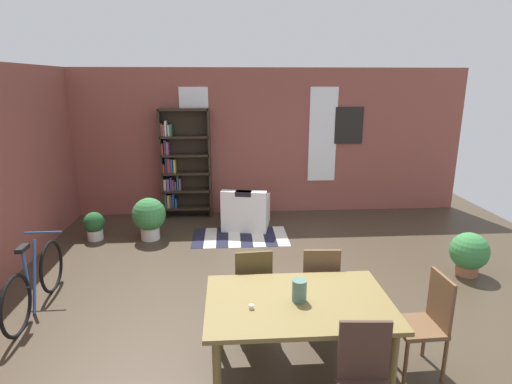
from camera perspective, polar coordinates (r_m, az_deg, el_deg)
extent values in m
plane|color=#3E3225|center=(5.19, 3.63, -15.11)|extent=(9.47, 9.47, 0.00)
cube|color=brown|center=(8.25, 0.45, 6.89)|extent=(8.18, 0.12, 2.85)
cube|color=white|center=(8.17, -8.42, 7.65)|extent=(0.55, 0.02, 1.85)
cube|color=white|center=(8.35, 9.19, 7.79)|extent=(0.55, 0.02, 1.85)
cube|color=brown|center=(3.74, 5.88, -14.94)|extent=(1.61, 1.06, 0.04)
cylinder|color=brown|center=(3.56, -5.37, -24.14)|extent=(0.07, 0.07, 0.72)
cylinder|color=brown|center=(3.79, 18.33, -22.20)|extent=(0.07, 0.07, 0.72)
cylinder|color=brown|center=(4.26, -5.11, -16.82)|extent=(0.07, 0.07, 0.72)
cylinder|color=brown|center=(4.45, 14.11, -15.74)|extent=(0.07, 0.07, 0.72)
cylinder|color=#4C7266|center=(3.68, 6.00, -13.36)|extent=(0.13, 0.13, 0.19)
cylinder|color=silver|center=(3.59, -0.64, -15.56)|extent=(0.04, 0.04, 0.04)
cube|color=brown|center=(4.21, 21.47, -16.95)|extent=(0.41, 0.41, 0.04)
cube|color=brown|center=(4.17, 24.13, -13.59)|extent=(0.04, 0.38, 0.50)
cylinder|color=brown|center=(4.39, 17.84, -18.73)|extent=(0.04, 0.04, 0.43)
cylinder|color=brown|center=(4.13, 19.96, -21.37)|extent=(0.04, 0.04, 0.43)
cylinder|color=brown|center=(4.54, 22.22, -17.98)|extent=(0.04, 0.04, 0.43)
cylinder|color=brown|center=(4.28, 24.59, -20.42)|extent=(0.04, 0.04, 0.43)
cube|color=#4F3F21|center=(4.56, -0.62, -13.12)|extent=(0.43, 0.43, 0.04)
cube|color=#4F3F21|center=(4.29, -0.29, -11.34)|extent=(0.38, 0.06, 0.50)
cylinder|color=#4F3F21|center=(4.86, 1.27, -14.42)|extent=(0.04, 0.04, 0.43)
cylinder|color=#4F3F21|center=(4.82, -3.10, -14.70)|extent=(0.04, 0.04, 0.43)
cylinder|color=#4F3F21|center=(4.55, 2.05, -16.63)|extent=(0.04, 0.04, 0.43)
cylinder|color=#4F3F21|center=(4.51, -2.66, -16.96)|extent=(0.04, 0.04, 0.43)
cube|color=brown|center=(4.66, 8.54, -12.69)|extent=(0.42, 0.42, 0.04)
cube|color=brown|center=(4.38, 9.03, -10.92)|extent=(0.38, 0.05, 0.50)
cylinder|color=brown|center=(4.95, 10.24, -14.05)|extent=(0.04, 0.04, 0.43)
cylinder|color=brown|center=(4.90, 5.97, -14.20)|extent=(0.04, 0.04, 0.43)
cylinder|color=brown|center=(4.65, 11.05, -16.20)|extent=(0.04, 0.04, 0.43)
cylinder|color=brown|center=(4.59, 6.46, -16.40)|extent=(0.04, 0.04, 0.43)
cube|color=#422B23|center=(3.32, 14.69, -20.54)|extent=(0.38, 0.06, 0.50)
cube|color=#2D2319|center=(8.14, -12.86, 3.74)|extent=(0.04, 0.28, 2.11)
cube|color=#2D2319|center=(8.05, -6.39, 3.90)|extent=(0.04, 0.28, 2.11)
cube|color=#2D2319|center=(8.22, -9.56, 4.02)|extent=(0.96, 0.01, 2.11)
cube|color=#2D2319|center=(8.30, -9.38, -2.12)|extent=(0.92, 0.28, 0.04)
cube|color=#4C4C51|center=(8.30, -12.31, -1.09)|extent=(0.04, 0.19, 0.29)
cube|color=gold|center=(8.30, -11.93, -1.18)|extent=(0.04, 0.20, 0.26)
cube|color=#4C4C51|center=(8.29, -11.62, -1.17)|extent=(0.04, 0.17, 0.26)
cube|color=#284C8C|center=(8.28, -11.29, -1.09)|extent=(0.04, 0.17, 0.28)
cube|color=#284C8C|center=(8.29, -10.92, -1.43)|extent=(0.03, 0.23, 0.18)
cube|color=#2D2319|center=(8.20, -9.48, 0.22)|extent=(0.92, 0.28, 0.04)
cube|color=white|center=(8.22, -12.40, 1.01)|extent=(0.05, 0.17, 0.21)
cube|color=#8C4C8C|center=(8.21, -11.96, 1.08)|extent=(0.05, 0.23, 0.23)
cube|color=#284C8C|center=(8.20, -11.59, 1.19)|extent=(0.03, 0.20, 0.26)
cube|color=#B22D28|center=(8.20, -11.32, 1.03)|extent=(0.03, 0.21, 0.21)
cube|color=#284C8C|center=(8.20, -11.00, 0.91)|extent=(0.03, 0.20, 0.17)
cube|color=#33724C|center=(8.18, -10.72, 1.32)|extent=(0.03, 0.16, 0.29)
cube|color=#8C4C8C|center=(8.18, -10.42, 1.14)|extent=(0.03, 0.17, 0.24)
cube|color=#2D2319|center=(8.12, -9.59, 2.61)|extent=(0.92, 0.28, 0.04)
cube|color=#B22D28|center=(8.15, -12.56, 3.26)|extent=(0.04, 0.21, 0.17)
cube|color=#284C8C|center=(8.13, -12.24, 3.66)|extent=(0.04, 0.14, 0.28)
cube|color=#B22D28|center=(8.13, -11.88, 3.67)|extent=(0.05, 0.24, 0.28)
cube|color=#284C8C|center=(8.12, -11.52, 3.62)|extent=(0.04, 0.20, 0.27)
cube|color=gold|center=(8.11, -11.12, 3.59)|extent=(0.04, 0.23, 0.25)
cube|color=#2D2319|center=(8.05, -9.70, 5.05)|extent=(0.92, 0.28, 0.04)
cube|color=#B22D28|center=(8.09, -12.73, 5.85)|extent=(0.03, 0.23, 0.21)
cube|color=#4C4C51|center=(8.07, -12.40, 6.07)|extent=(0.04, 0.16, 0.27)
cube|color=#8C4C8C|center=(8.07, -12.07, 5.98)|extent=(0.04, 0.23, 0.24)
cube|color=#2D2319|center=(8.00, -9.81, 7.53)|extent=(0.92, 0.28, 0.04)
cube|color=orange|center=(8.04, -12.90, 8.38)|extent=(0.03, 0.14, 0.23)
cube|color=#8C4C8C|center=(8.03, -12.59, 8.32)|extent=(0.03, 0.22, 0.21)
cube|color=white|center=(8.02, -12.31, 8.59)|extent=(0.03, 0.20, 0.28)
cube|color=white|center=(8.02, -11.92, 8.31)|extent=(0.04, 0.17, 0.20)
cube|color=#33724C|center=(8.01, -11.61, 8.40)|extent=(0.03, 0.24, 0.22)
cube|color=#2D2319|center=(7.95, -9.98, 11.15)|extent=(0.92, 0.28, 0.04)
cube|color=white|center=(7.63, -1.32, -3.27)|extent=(0.94, 0.94, 0.40)
cube|color=white|center=(7.22, -1.71, -1.24)|extent=(0.82, 0.31, 0.35)
cube|color=white|center=(7.51, 1.23, -1.38)|extent=(0.26, 0.73, 0.15)
cube|color=white|center=(7.61, -3.87, -1.20)|extent=(0.26, 0.73, 0.15)
cube|color=black|center=(7.18, -1.72, -0.21)|extent=(0.31, 0.22, 0.08)
torus|color=black|center=(5.17, -30.19, -13.42)|extent=(0.05, 0.67, 0.67)
torus|color=black|center=(5.96, -26.39, -9.19)|extent=(0.05, 0.67, 0.67)
cylinder|color=#335999|center=(5.52, -28.28, -10.22)|extent=(0.04, 0.30, 0.83)
cylinder|color=#335999|center=(5.30, -29.23, -9.22)|extent=(0.04, 0.04, 0.45)
cube|color=black|center=(5.22, -29.57, -6.81)|extent=(0.08, 0.20, 0.05)
cylinder|color=#335999|center=(5.70, -27.32, -4.97)|extent=(0.44, 0.03, 0.02)
cylinder|color=silver|center=(7.27, -14.39, -5.49)|extent=(0.31, 0.31, 0.21)
sphere|color=#387F42|center=(7.16, -14.56, -3.01)|extent=(0.56, 0.56, 0.56)
cylinder|color=#9E6042|center=(6.53, 27.08, -9.52)|extent=(0.29, 0.29, 0.14)
sphere|color=#387F42|center=(6.42, 27.38, -7.26)|extent=(0.52, 0.52, 0.52)
cylinder|color=silver|center=(7.54, -21.30, -5.51)|extent=(0.26, 0.26, 0.17)
sphere|color=#235B2D|center=(7.47, -21.46, -3.90)|extent=(0.34, 0.34, 0.34)
cube|color=#1E1E33|center=(7.19, -7.93, -6.28)|extent=(0.20, 0.95, 0.01)
cube|color=silver|center=(7.17, -6.30, -6.26)|extent=(0.20, 0.95, 0.01)
cube|color=#1E1E33|center=(7.17, -4.66, -6.23)|extent=(0.20, 0.95, 0.01)
cube|color=silver|center=(7.17, -3.02, -6.20)|extent=(0.20, 0.95, 0.01)
cube|color=#1E1E33|center=(7.17, -1.39, -6.17)|extent=(0.20, 0.95, 0.01)
cube|color=silver|center=(7.18, 0.25, -6.13)|extent=(0.20, 0.95, 0.01)
cube|color=#1E1E33|center=(7.20, 1.87, -6.09)|extent=(0.20, 0.95, 0.01)
cube|color=silver|center=(7.22, 3.49, -6.04)|extent=(0.20, 0.95, 0.01)
cube|color=black|center=(8.46, 12.70, 8.95)|extent=(0.56, 0.03, 0.72)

